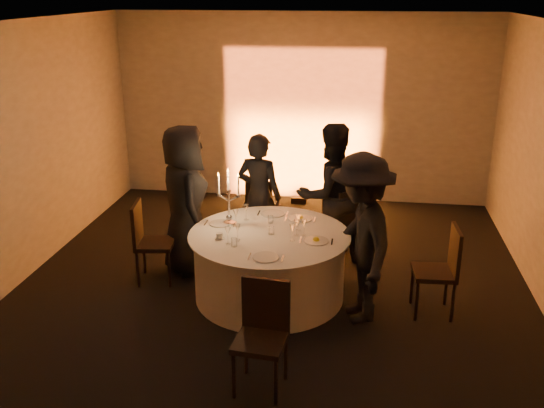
# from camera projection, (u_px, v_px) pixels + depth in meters

# --- Properties ---
(floor) EXTENTS (7.00, 7.00, 0.00)m
(floor) POSITION_uv_depth(u_px,v_px,m) (269.00, 296.00, 6.95)
(floor) COLOR black
(floor) RESTS_ON ground
(ceiling) EXTENTS (7.00, 7.00, 0.00)m
(ceiling) POSITION_uv_depth(u_px,v_px,m) (269.00, 24.00, 5.94)
(ceiling) COLOR silver
(ceiling) RESTS_ON wall_back
(wall_back) EXTENTS (7.00, 0.00, 7.00)m
(wall_back) POSITION_uv_depth(u_px,v_px,m) (302.00, 109.00, 9.70)
(wall_back) COLOR #A7A29B
(wall_back) RESTS_ON floor
(wall_front) EXTENTS (7.00, 0.00, 7.00)m
(wall_front) POSITION_uv_depth(u_px,v_px,m) (169.00, 359.00, 3.19)
(wall_front) COLOR #A7A29B
(wall_front) RESTS_ON floor
(wall_left) EXTENTS (0.00, 7.00, 7.00)m
(wall_left) POSITION_uv_depth(u_px,v_px,m) (8.00, 159.00, 6.86)
(wall_left) COLOR #A7A29B
(wall_left) RESTS_ON floor
(uplighter_fixture) EXTENTS (0.25, 0.12, 0.10)m
(uplighter_fixture) POSITION_uv_depth(u_px,v_px,m) (299.00, 200.00, 9.92)
(uplighter_fixture) COLOR black
(uplighter_fixture) RESTS_ON floor
(banquet_table) EXTENTS (1.80, 1.80, 0.77)m
(banquet_table) POSITION_uv_depth(u_px,v_px,m) (269.00, 265.00, 6.82)
(banquet_table) COLOR black
(banquet_table) RESTS_ON floor
(chair_left) EXTENTS (0.49, 0.49, 0.98)m
(chair_left) POSITION_uv_depth(u_px,v_px,m) (148.00, 237.00, 7.15)
(chair_left) COLOR black
(chair_left) RESTS_ON floor
(chair_back_left) EXTENTS (0.46, 0.46, 0.88)m
(chair_back_left) POSITION_uv_depth(u_px,v_px,m) (262.00, 205.00, 8.38)
(chair_back_left) COLOR black
(chair_back_left) RESTS_ON floor
(chair_back_right) EXTENTS (0.62, 0.62, 1.01)m
(chair_back_right) POSITION_uv_depth(u_px,v_px,m) (347.00, 221.00, 7.61)
(chair_back_right) COLOR black
(chair_back_right) RESTS_ON floor
(chair_right) EXTENTS (0.46, 0.46, 0.99)m
(chair_right) POSITION_uv_depth(u_px,v_px,m) (442.00, 266.00, 6.41)
(chair_right) COLOR black
(chair_right) RESTS_ON floor
(chair_front) EXTENTS (0.47, 0.47, 0.98)m
(chair_front) POSITION_uv_depth(u_px,v_px,m) (263.00, 329.00, 5.24)
(chair_front) COLOR black
(chair_front) RESTS_ON floor
(guest_left) EXTENTS (0.92, 1.06, 1.84)m
(guest_left) POSITION_uv_depth(u_px,v_px,m) (185.00, 200.00, 7.30)
(guest_left) COLOR black
(guest_left) RESTS_ON floor
(guest_back_left) EXTENTS (0.68, 0.54, 1.64)m
(guest_back_left) POSITION_uv_depth(u_px,v_px,m) (259.00, 196.00, 7.74)
(guest_back_left) COLOR black
(guest_back_left) RESTS_ON floor
(guest_back_right) EXTENTS (1.10, 1.03, 1.81)m
(guest_back_right) POSITION_uv_depth(u_px,v_px,m) (330.00, 195.00, 7.54)
(guest_back_right) COLOR black
(guest_back_right) RESTS_ON floor
(guest_right) EXTENTS (0.99, 1.32, 1.81)m
(guest_right) POSITION_uv_depth(u_px,v_px,m) (361.00, 239.00, 6.22)
(guest_right) COLOR black
(guest_right) RESTS_ON floor
(plate_left) EXTENTS (0.36, 0.25, 0.01)m
(plate_left) POSITION_uv_depth(u_px,v_px,m) (220.00, 223.00, 6.97)
(plate_left) COLOR silver
(plate_left) RESTS_ON banquet_table
(plate_back_left) EXTENTS (0.36, 0.28, 0.01)m
(plate_back_left) POSITION_uv_depth(u_px,v_px,m) (273.00, 214.00, 7.27)
(plate_back_left) COLOR silver
(plate_back_left) RESTS_ON banquet_table
(plate_back_right) EXTENTS (0.35, 0.28, 0.08)m
(plate_back_right) POSITION_uv_depth(u_px,v_px,m) (300.00, 218.00, 7.11)
(plate_back_right) COLOR silver
(plate_back_right) RESTS_ON banquet_table
(plate_right) EXTENTS (0.36, 0.27, 0.08)m
(plate_right) POSITION_uv_depth(u_px,v_px,m) (316.00, 240.00, 6.49)
(plate_right) COLOR silver
(plate_right) RESTS_ON banquet_table
(plate_front) EXTENTS (0.35, 0.27, 0.01)m
(plate_front) POSITION_uv_depth(u_px,v_px,m) (266.00, 257.00, 6.10)
(plate_front) COLOR silver
(plate_front) RESTS_ON banquet_table
(coffee_cup) EXTENTS (0.11, 0.11, 0.07)m
(coffee_cup) POSITION_uv_depth(u_px,v_px,m) (219.00, 236.00, 6.56)
(coffee_cup) COLOR silver
(coffee_cup) RESTS_ON banquet_table
(candelabra) EXTENTS (0.28, 0.13, 0.67)m
(candelabra) POSITION_uv_depth(u_px,v_px,m) (229.00, 205.00, 6.91)
(candelabra) COLOR silver
(candelabra) RESTS_ON banquet_table
(wine_glass_a) EXTENTS (0.07, 0.07, 0.19)m
(wine_glass_a) POSITION_uv_depth(u_px,v_px,m) (304.00, 224.00, 6.60)
(wine_glass_a) COLOR white
(wine_glass_a) RESTS_ON banquet_table
(wine_glass_b) EXTENTS (0.07, 0.07, 0.19)m
(wine_glass_b) POSITION_uv_depth(u_px,v_px,m) (292.00, 229.00, 6.46)
(wine_glass_b) COLOR white
(wine_glass_b) RESTS_ON banquet_table
(wine_glass_c) EXTENTS (0.07, 0.07, 0.19)m
(wine_glass_c) POSITION_uv_depth(u_px,v_px,m) (236.00, 214.00, 6.89)
(wine_glass_c) COLOR white
(wine_glass_c) RESTS_ON banquet_table
(wine_glass_d) EXTENTS (0.07, 0.07, 0.19)m
(wine_glass_d) POSITION_uv_depth(u_px,v_px,m) (297.00, 224.00, 6.60)
(wine_glass_d) COLOR white
(wine_glass_d) RESTS_ON banquet_table
(wine_glass_e) EXTENTS (0.07, 0.07, 0.19)m
(wine_glass_e) POSITION_uv_depth(u_px,v_px,m) (238.00, 229.00, 6.47)
(wine_glass_e) COLOR white
(wine_glass_e) RESTS_ON banquet_table
(wine_glass_f) EXTENTS (0.07, 0.07, 0.19)m
(wine_glass_f) POSITION_uv_depth(u_px,v_px,m) (228.00, 232.00, 6.38)
(wine_glass_f) COLOR white
(wine_glass_f) RESTS_ON banquet_table
(wine_glass_g) EXTENTS (0.07, 0.07, 0.19)m
(wine_glass_g) POSITION_uv_depth(u_px,v_px,m) (246.00, 209.00, 7.04)
(wine_glass_g) COLOR white
(wine_glass_g) RESTS_ON banquet_table
(wine_glass_h) EXTENTS (0.07, 0.07, 0.19)m
(wine_glass_h) POSITION_uv_depth(u_px,v_px,m) (298.00, 219.00, 6.74)
(wine_glass_h) COLOR white
(wine_glass_h) RESTS_ON banquet_table
(tumbler_a) EXTENTS (0.07, 0.07, 0.09)m
(tumbler_a) POSITION_uv_depth(u_px,v_px,m) (270.00, 219.00, 6.99)
(tumbler_a) COLOR white
(tumbler_a) RESTS_ON banquet_table
(tumbler_b) EXTENTS (0.07, 0.07, 0.09)m
(tumbler_b) POSITION_uv_depth(u_px,v_px,m) (271.00, 230.00, 6.67)
(tumbler_b) COLOR white
(tumbler_b) RESTS_ON banquet_table
(tumbler_c) EXTENTS (0.07, 0.07, 0.09)m
(tumbler_c) POSITION_uv_depth(u_px,v_px,m) (234.00, 242.00, 6.36)
(tumbler_c) COLOR white
(tumbler_c) RESTS_ON banquet_table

